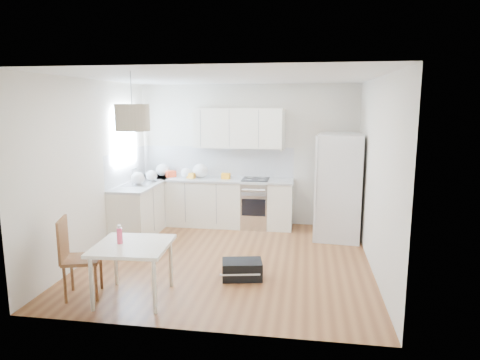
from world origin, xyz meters
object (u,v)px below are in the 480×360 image
at_px(refrigerator, 340,186).
at_px(gym_bag, 242,270).
at_px(dining_table, 133,250).
at_px(dining_chair, 82,257).

relative_size(refrigerator, gym_bag, 3.42).
distance_m(refrigerator, gym_bag, 2.63).
bearing_deg(refrigerator, gym_bag, -118.53).
xyz_separation_m(dining_table, gym_bag, (1.21, 0.79, -0.49)).
height_order(refrigerator, dining_table, refrigerator).
bearing_deg(gym_bag, dining_table, -158.15).
distance_m(dining_table, dining_chair, 0.65).
bearing_deg(dining_table, dining_chair, 179.49).
relative_size(refrigerator, dining_chair, 1.84).
xyz_separation_m(refrigerator, gym_bag, (-1.41, -2.08, -0.79)).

